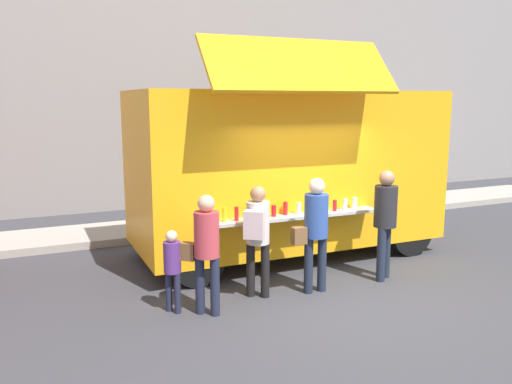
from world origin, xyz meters
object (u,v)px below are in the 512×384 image
customer_mid_with_backpack (257,230)px  customer_rear_waiting (206,244)px  food_truck_main (287,167)px  trash_bin (395,192)px  customer_front_ordering (315,225)px  child_near_queue (172,264)px  customer_extra_browsing (385,215)px

customer_mid_with_backpack → customer_rear_waiting: customer_mid_with_backpack is taller
food_truck_main → customer_rear_waiting: (-2.32, -2.10, -0.67)m
trash_bin → customer_front_ordering: customer_front_ordering is taller
customer_front_ordering → child_near_queue: 2.18m
trash_bin → customer_front_ordering: 6.61m
customer_rear_waiting → customer_front_ordering: bearing=-44.3°
trash_bin → customer_front_ordering: bearing=-139.3°
trash_bin → customer_extra_browsing: (-3.68, -4.25, 0.57)m
trash_bin → customer_mid_with_backpack: (-5.87, -4.14, 0.52)m
child_near_queue → food_truck_main: bearing=-0.4°
food_truck_main → customer_mid_with_backpack: bearing=-127.8°
customer_front_ordering → customer_extra_browsing: customer_extra_browsing is taller
customer_front_ordering → customer_extra_browsing: 1.32m
trash_bin → customer_mid_with_backpack: size_ratio=0.59×
food_truck_main → child_near_queue: food_truck_main is taller
customer_rear_waiting → child_near_queue: bearing=98.5°
customer_mid_with_backpack → trash_bin: bearing=-18.5°
food_truck_main → child_near_queue: 3.41m
food_truck_main → customer_front_ordering: bearing=-105.5°
customer_front_ordering → child_near_queue: (-2.14, 0.13, -0.35)m
customer_mid_with_backpack → food_truck_main: bearing=-2.0°
customer_front_ordering → child_near_queue: customer_front_ordering is taller
trash_bin → customer_extra_browsing: size_ratio=0.55×
customer_front_ordering → customer_rear_waiting: bearing=95.6°
customer_front_ordering → food_truck_main: bearing=-14.4°
customer_mid_with_backpack → child_near_queue: 1.31m
trash_bin → customer_mid_with_backpack: customer_mid_with_backpack is taller
trash_bin → customer_mid_with_backpack: bearing=-144.8°
trash_bin → customer_rear_waiting: (-6.75, -4.42, 0.48)m
food_truck_main → customer_mid_with_backpack: food_truck_main is taller
trash_bin → customer_extra_browsing: 5.65m
customer_mid_with_backpack → customer_extra_browsing: customer_extra_browsing is taller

